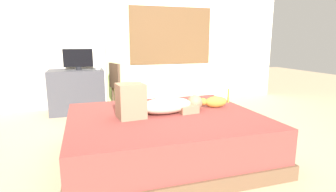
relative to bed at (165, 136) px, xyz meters
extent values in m
plane|color=tan|center=(0.07, 0.06, -0.23)|extent=(16.00, 16.00, 0.00)
cube|color=beige|center=(0.07, 2.63, 1.22)|extent=(6.40, 0.12, 2.90)
cube|color=brown|center=(0.91, 2.56, 1.09)|extent=(1.65, 0.02, 1.10)
cube|color=white|center=(0.91, 2.56, 1.09)|extent=(1.57, 0.02, 1.02)
cube|color=brown|center=(0.00, 0.00, -0.16)|extent=(1.98, 1.66, 0.14)
cube|color=brown|center=(0.00, 0.00, 0.07)|extent=(1.92, 1.61, 0.33)
ellipsoid|color=#CCB299|center=(0.03, 0.03, 0.32)|extent=(0.59, 0.32, 0.17)
sphere|color=#8C664C|center=(0.37, 0.07, 0.32)|extent=(0.17, 0.17, 0.17)
cube|color=#8C664C|center=(-0.35, -0.01, 0.41)|extent=(0.28, 0.27, 0.34)
cube|color=#8C664C|center=(0.25, 0.06, 0.28)|extent=(0.23, 0.30, 0.08)
ellipsoid|color=#C67A2D|center=(0.65, 0.11, 0.30)|extent=(0.27, 0.13, 0.13)
sphere|color=#C67A2D|center=(0.49, 0.13, 0.31)|extent=(0.08, 0.08, 0.08)
cylinder|color=#C67A2D|center=(0.80, 0.10, 0.37)|extent=(0.02, 0.02, 0.16)
cube|color=#38383D|center=(-0.90, 2.23, 0.14)|extent=(0.90, 0.56, 0.74)
cylinder|color=black|center=(-0.85, 2.23, 0.53)|extent=(0.10, 0.10, 0.05)
cube|color=black|center=(-0.85, 2.23, 0.71)|extent=(0.48, 0.04, 0.30)
cylinder|color=white|center=(-0.54, 2.18, 0.55)|extent=(0.08, 0.08, 0.09)
cylinder|color=#4C3828|center=(-0.02, 2.16, -0.01)|extent=(0.04, 0.04, 0.44)
cylinder|color=#4C3828|center=(0.07, 1.87, -0.01)|extent=(0.04, 0.04, 0.44)
cylinder|color=#4C3828|center=(-0.31, 2.08, -0.01)|extent=(0.04, 0.04, 0.44)
cylinder|color=#4C3828|center=(-0.23, 1.78, -0.01)|extent=(0.04, 0.04, 0.44)
cube|color=#4C3828|center=(-0.12, 1.97, 0.23)|extent=(0.47, 0.47, 0.04)
cube|color=#4C3828|center=(-0.29, 1.93, 0.44)|extent=(0.14, 0.38, 0.38)
cube|color=#ADCC75|center=(-0.15, 2.51, 1.01)|extent=(0.44, 0.06, 2.49)
camera|label=1|loc=(-0.77, -2.55, 0.98)|focal=28.56mm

